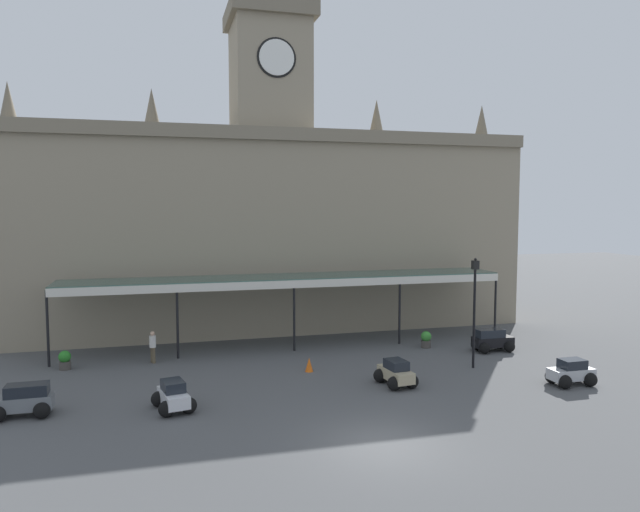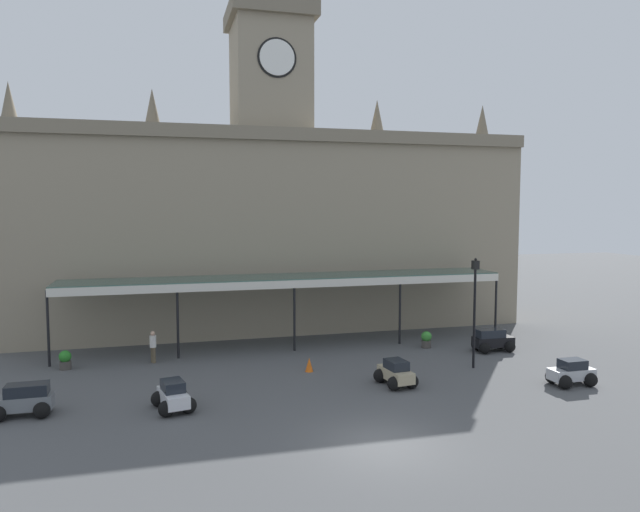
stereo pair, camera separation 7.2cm
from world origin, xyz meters
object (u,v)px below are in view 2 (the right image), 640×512
(traffic_cone, at_px, (309,365))
(pedestrian_near_entrance, at_px, (153,346))
(car_silver_sedan, at_px, (571,374))
(planter_by_canopy, at_px, (426,339))
(car_white_sedan, at_px, (173,398))
(planter_forecourt_centre, at_px, (65,360))
(car_beige_sedan, at_px, (396,375))
(car_grey_estate, at_px, (23,402))
(car_black_estate, at_px, (492,341))
(victorian_lamppost, at_px, (475,301))

(traffic_cone, bearing_deg, pedestrian_near_entrance, 153.34)
(car_silver_sedan, relative_size, planter_by_canopy, 2.14)
(car_white_sedan, height_order, planter_forecourt_centre, car_white_sedan)
(car_beige_sedan, bearing_deg, traffic_cone, 135.37)
(pedestrian_near_entrance, height_order, planter_forecourt_centre, pedestrian_near_entrance)
(car_beige_sedan, relative_size, traffic_cone, 3.04)
(car_grey_estate, bearing_deg, pedestrian_near_entrance, 55.23)
(car_beige_sedan, bearing_deg, car_silver_sedan, -14.73)
(pedestrian_near_entrance, distance_m, traffic_cone, 8.39)
(car_beige_sedan, distance_m, car_silver_sedan, 8.05)
(car_silver_sedan, xyz_separation_m, traffic_cone, (-11.05, 5.27, -0.15))
(planter_forecourt_centre, bearing_deg, car_black_estate, -5.71)
(planter_by_canopy, relative_size, planter_forecourt_centre, 1.00)
(car_white_sedan, bearing_deg, planter_forecourt_centre, 124.34)
(car_silver_sedan, distance_m, car_grey_estate, 23.42)
(car_black_estate, bearing_deg, traffic_cone, -173.25)
(victorian_lamppost, height_order, planter_forecourt_centre, victorian_lamppost)
(car_silver_sedan, bearing_deg, planter_forecourt_centre, 158.78)
(car_silver_sedan, bearing_deg, car_beige_sedan, 165.27)
(victorian_lamppost, bearing_deg, pedestrian_near_entrance, 161.46)
(car_grey_estate, xyz_separation_m, victorian_lamppost, (20.48, 1.64, 2.86))
(car_beige_sedan, height_order, planter_by_canopy, car_beige_sedan)
(car_black_estate, bearing_deg, car_beige_sedan, -149.66)
(car_grey_estate, relative_size, traffic_cone, 3.22)
(traffic_cone, bearing_deg, car_silver_sedan, -25.50)
(car_white_sedan, distance_m, planter_by_canopy, 15.98)
(car_grey_estate, bearing_deg, planter_forecourt_centre, 85.40)
(car_beige_sedan, relative_size, car_silver_sedan, 1.04)
(car_grey_estate, height_order, victorian_lamppost, victorian_lamppost)
(planter_forecourt_centre, bearing_deg, car_silver_sedan, -21.22)
(car_white_sedan, distance_m, car_silver_sedan, 17.71)
(car_beige_sedan, bearing_deg, pedestrian_near_entrance, 146.99)
(planter_forecourt_centre, bearing_deg, car_beige_sedan, -24.39)
(car_white_sedan, relative_size, car_black_estate, 0.96)
(car_white_sedan, xyz_separation_m, victorian_lamppost, (14.82, 2.42, 2.92))
(victorian_lamppost, bearing_deg, car_beige_sedan, -160.79)
(pedestrian_near_entrance, bearing_deg, car_black_estate, -7.56)
(victorian_lamppost, bearing_deg, car_grey_estate, -175.42)
(car_black_estate, bearing_deg, pedestrian_near_entrance, 172.44)
(planter_forecourt_centre, bearing_deg, car_grey_estate, -94.60)
(car_white_sedan, bearing_deg, car_grey_estate, 172.19)
(car_beige_sedan, bearing_deg, car_black_estate, 30.34)
(car_grey_estate, distance_m, victorian_lamppost, 20.74)
(car_white_sedan, distance_m, planter_forecourt_centre, 9.08)
(car_white_sedan, relative_size, car_grey_estate, 0.97)
(car_white_sedan, relative_size, planter_by_canopy, 2.28)
(planter_by_canopy, bearing_deg, car_beige_sedan, -125.62)
(car_beige_sedan, relative_size, car_white_sedan, 0.98)
(car_grey_estate, relative_size, planter_forecourt_centre, 2.36)
(car_grey_estate, distance_m, planter_forecourt_centre, 6.74)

